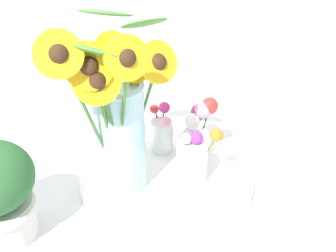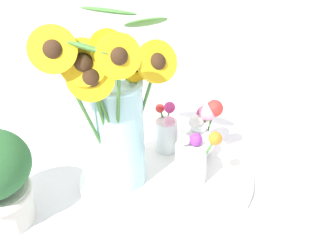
# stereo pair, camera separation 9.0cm
# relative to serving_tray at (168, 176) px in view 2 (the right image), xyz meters

# --- Properties ---
(ground_plane) EXTENTS (6.00, 6.00, 0.00)m
(ground_plane) POSITION_rel_serving_tray_xyz_m (-0.00, -0.03, -0.01)
(ground_plane) COLOR silver
(serving_tray) EXTENTS (0.42, 0.42, 0.02)m
(serving_tray) POSITION_rel_serving_tray_xyz_m (0.00, 0.00, 0.00)
(serving_tray) COLOR white
(serving_tray) RESTS_ON ground_plane
(mason_jar_sunflowers) EXTENTS (0.31, 0.24, 0.42)m
(mason_jar_sunflowers) POSITION_rel_serving_tray_xyz_m (-0.12, 0.02, 0.19)
(mason_jar_sunflowers) COLOR #9ED1D6
(mason_jar_sunflowers) RESTS_ON serving_tray
(vase_small_center) EXTENTS (0.09, 0.09, 0.15)m
(vase_small_center) POSITION_rel_serving_tray_xyz_m (0.04, -0.05, 0.07)
(vase_small_center) COLOR white
(vase_small_center) RESTS_ON serving_tray
(vase_bulb_right) EXTENTS (0.10, 0.09, 0.16)m
(vase_bulb_right) POSITION_rel_serving_tray_xyz_m (0.11, 0.04, 0.08)
(vase_bulb_right) COLOR white
(vase_bulb_right) RESTS_ON serving_tray
(vase_small_back) EXTENTS (0.06, 0.08, 0.14)m
(vase_small_back) POSITION_rel_serving_tray_xyz_m (0.04, 0.10, 0.07)
(vase_small_back) COLOR white
(vase_small_back) RESTS_ON serving_tray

